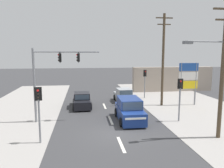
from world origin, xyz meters
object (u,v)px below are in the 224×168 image
object	(u,v)px
pedestal_signal_far_median	(145,79)
suv_crossing_left	(129,110)
pedestal_signal_left_kerb	(39,106)
sedan_oncoming_mid	(124,96)
shopping_plaza_sign	(188,78)
traffic_signal_mast	(51,71)
sedan_oncoming_near	(82,101)
utility_pole_midground_right	(163,58)
utility_pole_foreground_right	(221,67)
pedestal_signal_right_kerb	(180,93)

from	to	relation	value
pedestal_signal_far_median	suv_crossing_left	size ratio (longest dim) A/B	0.78
pedestal_signal_left_kerb	sedan_oncoming_mid	bearing A→B (deg)	55.40
shopping_plaza_sign	sedan_oncoming_mid	xyz separation A→B (m)	(-6.49, 2.48, -2.28)
pedestal_signal_left_kerb	sedan_oncoming_mid	distance (m)	13.20
suv_crossing_left	traffic_signal_mast	bearing A→B (deg)	174.69
traffic_signal_mast	suv_crossing_left	world-z (taller)	traffic_signal_mast
traffic_signal_mast	pedestal_signal_left_kerb	world-z (taller)	traffic_signal_mast
traffic_signal_mast	sedan_oncoming_near	distance (m)	6.21
utility_pole_midground_right	shopping_plaza_sign	distance (m)	3.47
sedan_oncoming_mid	utility_pole_midground_right	bearing A→B (deg)	-29.46
utility_pole_midground_right	sedan_oncoming_near	xyz separation A→B (m)	(-8.57, 0.30, -4.36)
pedestal_signal_far_median	sedan_oncoming_mid	xyz separation A→B (m)	(-2.98, -1.87, -1.71)
utility_pole_midground_right	suv_crossing_left	world-z (taller)	utility_pole_midground_right
utility_pole_foreground_right	pedestal_signal_left_kerb	bearing A→B (deg)	176.48
pedestal_signal_right_kerb	shopping_plaza_sign	bearing A→B (deg)	57.32
utility_pole_midground_right	suv_crossing_left	size ratio (longest dim) A/B	2.11
pedestal_signal_far_median	shopping_plaza_sign	distance (m)	5.61
pedestal_signal_far_median	suv_crossing_left	distance (m)	9.77
suv_crossing_left	sedan_oncoming_near	distance (m)	6.48
pedestal_signal_right_kerb	shopping_plaza_sign	distance (m)	6.29
traffic_signal_mast	shopping_plaza_sign	size ratio (longest dim) A/B	1.30
utility_pole_foreground_right	suv_crossing_left	size ratio (longest dim) A/B	1.91
pedestal_signal_far_median	shopping_plaza_sign	world-z (taller)	shopping_plaza_sign
pedestal_signal_left_kerb	suv_crossing_left	xyz separation A→B (m)	(6.52, 3.81, -1.53)
pedestal_signal_right_kerb	sedan_oncoming_near	distance (m)	10.06
traffic_signal_mast	sedan_oncoming_mid	world-z (taller)	traffic_signal_mast
pedestal_signal_right_kerb	suv_crossing_left	xyz separation A→B (m)	(-4.01, 0.79, -1.53)
traffic_signal_mast	pedestal_signal_right_kerb	bearing A→B (deg)	-7.59
traffic_signal_mast	suv_crossing_left	bearing A→B (deg)	-5.31
utility_pole_foreground_right	suv_crossing_left	distance (m)	7.71
shopping_plaza_sign	sedan_oncoming_near	bearing A→B (deg)	176.63
traffic_signal_mast	suv_crossing_left	size ratio (longest dim) A/B	1.31
utility_pole_midground_right	sedan_oncoming_mid	distance (m)	6.12
utility_pole_midground_right	pedestal_signal_right_kerb	bearing A→B (deg)	-96.41
utility_pole_midground_right	traffic_signal_mast	world-z (taller)	utility_pole_midground_right
utility_pole_midground_right	pedestal_signal_far_median	size ratio (longest dim) A/B	2.71
sedan_oncoming_mid	pedestal_signal_left_kerb	bearing A→B (deg)	-124.60
suv_crossing_left	utility_pole_foreground_right	bearing A→B (deg)	-42.56
utility_pole_midground_right	sedan_oncoming_mid	world-z (taller)	utility_pole_midground_right
traffic_signal_mast	suv_crossing_left	xyz separation A→B (m)	(6.35, -0.59, -3.26)
utility_pole_foreground_right	pedestal_signal_right_kerb	distance (m)	4.48
utility_pole_midground_right	suv_crossing_left	distance (m)	7.91
pedestal_signal_left_kerb	sedan_oncoming_mid	size ratio (longest dim) A/B	0.83
utility_pole_foreground_right	suv_crossing_left	xyz separation A→B (m)	(-4.92, 4.52, -3.84)
pedestal_signal_right_kerb	utility_pole_foreground_right	bearing A→B (deg)	-76.29
sedan_oncoming_mid	sedan_oncoming_near	distance (m)	5.16
sedan_oncoming_mid	traffic_signal_mast	bearing A→B (deg)	-138.73
shopping_plaza_sign	sedan_oncoming_mid	distance (m)	7.31
pedestal_signal_right_kerb	sedan_oncoming_mid	size ratio (longest dim) A/B	0.83
pedestal_signal_right_kerb	pedestal_signal_far_median	size ratio (longest dim) A/B	1.00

